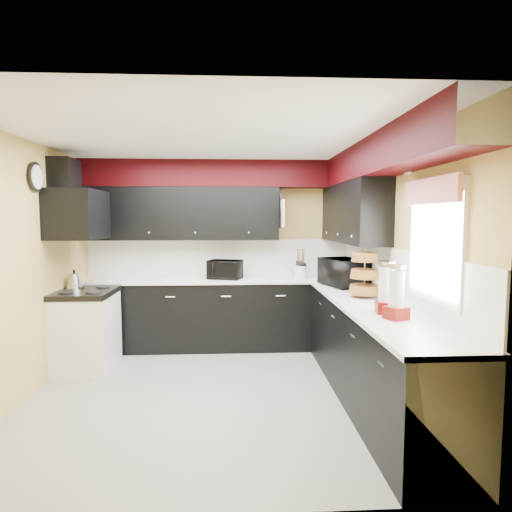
{
  "coord_description": "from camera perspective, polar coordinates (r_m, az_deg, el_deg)",
  "views": [
    {
      "loc": [
        0.19,
        -4.17,
        1.74
      ],
      "look_at": [
        0.46,
        0.89,
        1.29
      ],
      "focal_mm": 30.0,
      "sensor_mm": 36.0,
      "label": 1
    }
  ],
  "objects": [
    {
      "name": "cab_right",
      "position": [
        4.28,
        15.21,
        -12.64
      ],
      "size": [
        0.6,
        3.0,
        0.9
      ],
      "primitive_type": "cube",
      "color": "black",
      "rests_on": "ground"
    },
    {
      "name": "pan_low",
      "position": [
        5.89,
        3.05,
        4.86
      ],
      "size": [
        0.03,
        0.24,
        0.42
      ],
      "primitive_type": null,
      "color": "black",
      "rests_on": "upper_back"
    },
    {
      "name": "counter_back",
      "position": [
        5.73,
        -4.98,
        -3.18
      ],
      "size": [
        3.62,
        0.64,
        0.04
      ],
      "primitive_type": "cube",
      "color": "white",
      "rests_on": "cab_back"
    },
    {
      "name": "stove",
      "position": [
        5.37,
        -21.66,
        -9.42
      ],
      "size": [
        0.6,
        0.75,
        0.86
      ],
      "primitive_type": "cube",
      "color": "white",
      "rests_on": "ground"
    },
    {
      "name": "wall_right",
      "position": [
        4.5,
        17.89,
        -1.44
      ],
      "size": [
        0.06,
        3.6,
        2.5
      ],
      "primitive_type": "cube",
      "color": "#E0C666",
      "rests_on": "ground"
    },
    {
      "name": "baskets",
      "position": [
        4.46,
        14.27,
        -2.3
      ],
      "size": [
        0.27,
        0.27,
        0.5
      ],
      "primitive_type": null,
      "color": "brown",
      "rests_on": "upper_right"
    },
    {
      "name": "ground",
      "position": [
        4.52,
        -5.55,
        -17.58
      ],
      "size": [
        3.6,
        3.6,
        0.0
      ],
      "primitive_type": "plane",
      "color": "gray",
      "rests_on": "ground"
    },
    {
      "name": "hood_duct",
      "position": [
        5.29,
        -24.17,
        9.62
      ],
      "size": [
        0.24,
        0.4,
        0.4
      ],
      "primitive_type": "cube",
      "color": "black",
      "rests_on": "wall_left"
    },
    {
      "name": "clock",
      "position": [
        4.86,
        -27.3,
        9.35
      ],
      "size": [
        0.03,
        0.3,
        0.3
      ],
      "primitive_type": null,
      "color": "black",
      "rests_on": "wall_left"
    },
    {
      "name": "kettle",
      "position": [
        5.48,
        -23.05,
        -3.05
      ],
      "size": [
        0.22,
        0.22,
        0.17
      ],
      "primitive_type": null,
      "rotation": [
        0.0,
        0.0,
        0.16
      ],
      "color": "#A7A7AC",
      "rests_on": "cooktop"
    },
    {
      "name": "splash_back",
      "position": [
        5.99,
        -4.91,
        -0.22
      ],
      "size": [
        3.6,
        0.02,
        0.5
      ],
      "primitive_type": "cube",
      "color": "white",
      "rests_on": "counter_back"
    },
    {
      "name": "pan_mid",
      "position": [
        5.63,
        3.34,
        5.16
      ],
      "size": [
        0.03,
        0.28,
        0.46
      ],
      "primitive_type": null,
      "color": "black",
      "rests_on": "upper_back"
    },
    {
      "name": "pan_top",
      "position": [
        5.76,
        3.21,
        7.64
      ],
      "size": [
        0.03,
        0.22,
        0.4
      ],
      "primitive_type": null,
      "color": "black",
      "rests_on": "upper_back"
    },
    {
      "name": "upper_right",
      "position": [
        5.27,
        12.75,
        5.59
      ],
      "size": [
        0.35,
        1.8,
        0.7
      ],
      "primitive_type": "cube",
      "color": "black",
      "rests_on": "wall_right"
    },
    {
      "name": "counter_right",
      "position": [
        4.17,
        15.36,
        -6.46
      ],
      "size": [
        0.64,
        3.02,
        0.04
      ],
      "primitive_type": "cube",
      "color": "white",
      "rests_on": "cab_right"
    },
    {
      "name": "wall_left",
      "position": [
        4.65,
        -28.45,
        -1.6
      ],
      "size": [
        0.06,
        3.6,
        2.5
      ],
      "primitive_type": "cube",
      "color": "#E0C666",
      "rests_on": "ground"
    },
    {
      "name": "soffit_back",
      "position": [
        5.82,
        -5.05,
        10.81
      ],
      "size": [
        3.6,
        0.36,
        0.35
      ],
      "primitive_type": "cube",
      "color": "black",
      "rests_on": "wall_back"
    },
    {
      "name": "utensil_crock",
      "position": [
        5.78,
        5.98,
        -2.1
      ],
      "size": [
        0.17,
        0.17,
        0.16
      ],
      "primitive_type": "cylinder",
      "rotation": [
        0.0,
        0.0,
        -0.14
      ],
      "color": "white",
      "rests_on": "counter_back"
    },
    {
      "name": "soffit_right",
      "position": [
        4.28,
        16.86,
        12.71
      ],
      "size": [
        0.36,
        3.24,
        0.35
      ],
      "primitive_type": "cube",
      "color": "black",
      "rests_on": "wall_right"
    },
    {
      "name": "toaster_oven",
      "position": [
        5.67,
        -4.17,
        -1.81
      ],
      "size": [
        0.51,
        0.46,
        0.25
      ],
      "primitive_type": "imported",
      "rotation": [
        0.0,
        0.0,
        -0.29
      ],
      "color": "black",
      "rests_on": "counter_back"
    },
    {
      "name": "hood",
      "position": [
        5.22,
        -22.67,
        5.11
      ],
      "size": [
        0.5,
        0.78,
        0.55
      ],
      "primitive_type": "cube",
      "color": "black",
      "rests_on": "wall_left"
    },
    {
      "name": "cooktop",
      "position": [
        5.27,
        -21.83,
        -4.58
      ],
      "size": [
        0.62,
        0.77,
        0.06
      ],
      "primitive_type": "cube",
      "color": "black",
      "rests_on": "stove"
    },
    {
      "name": "dispenser_a",
      "position": [
        3.76,
        16.94,
        -4.16
      ],
      "size": [
        0.18,
        0.18,
        0.42
      ],
      "primitive_type": null,
      "rotation": [
        0.0,
        0.0,
        -0.16
      ],
      "color": "#64000A",
      "rests_on": "counter_right"
    },
    {
      "name": "window",
      "position": [
        3.64,
        22.84,
        1.68
      ],
      "size": [
        0.03,
        0.86,
        0.96
      ],
      "primitive_type": null,
      "color": "white",
      "rests_on": "wall_right"
    },
    {
      "name": "deco_plate",
      "position": [
        4.17,
        19.63,
        11.81
      ],
      "size": [
        0.03,
        0.24,
        0.24
      ],
      "primitive_type": null,
      "color": "white",
      "rests_on": "wall_right"
    },
    {
      "name": "dispenser_b",
      "position": [
        3.56,
        18.24,
        -4.75
      ],
      "size": [
        0.2,
        0.2,
        0.42
      ],
      "primitive_type": null,
      "rotation": [
        0.0,
        0.0,
        0.4
      ],
      "color": "maroon",
      "rests_on": "counter_right"
    },
    {
      "name": "microwave",
      "position": [
        5.15,
        11.64,
        -2.15
      ],
      "size": [
        0.55,
        0.67,
        0.32
      ],
      "primitive_type": "imported",
      "rotation": [
        0.0,
        0.0,
        1.86
      ],
      "color": "black",
      "rests_on": "counter_right"
    },
    {
      "name": "cut_board",
      "position": [
        5.51,
        3.58,
        5.68
      ],
      "size": [
        0.03,
        0.26,
        0.35
      ],
      "primitive_type": "cube",
      "color": "white",
      "rests_on": "upper_back"
    },
    {
      "name": "splash_right",
      "position": [
        4.5,
        17.75,
        -2.2
      ],
      "size": [
        0.02,
        3.6,
        0.5
      ],
      "primitive_type": "cube",
      "color": "white",
      "rests_on": "counter_right"
    },
    {
      "name": "knife_block",
      "position": [
        5.8,
        5.94,
        -1.82
      ],
      "size": [
        0.12,
        0.15,
        0.21
      ],
      "primitive_type": "cube",
      "rotation": [
        0.0,
        0.0,
        0.22
      ],
      "color": "black",
      "rests_on": "counter_back"
    },
    {
      "name": "ceiling",
      "position": [
        4.25,
        -5.84,
        15.35
      ],
      "size": [
        3.6,
        3.6,
        0.06
      ],
      "primitive_type": "cube",
      "color": "white",
      "rests_on": "wall_back"
    },
    {
      "name": "valance",
      "position": [
        3.62,
        22.27,
        8.02
      ],
      "size": [
        0.04,
        0.88,
        0.2
      ],
      "primitive_type": "cube",
      "color": "red",
      "rests_on": "wall_right"
    },
    {
      "name": "upper_back",
      "position": [
        5.84,
        -9.94,
        5.58
      ],
      "size": [
        2.6,
        0.35,
        0.7
      ],
      "primitive_type": "cube",
      "color": "black",
      "rests_on": "wall_back"
    },
    {
      "name": "wall_back",
      "position": [
        6.0,
        -4.91,
        0.36
      ],
      "size": [
        3.6,
        0.06,
        2.5
      ],
      "primitive_type": "cube",
      "color": "#E0C666",
      "rests_on": "ground"
    },
    {
      "name": "cab_back",
      "position": [
        5.82,
        -4.94,
        -7.76
      ],
      "size": [
        3.6,
        0.6,
        0.9
      ],
      "primitive_type": "cube",
      "color": "black",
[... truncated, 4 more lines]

